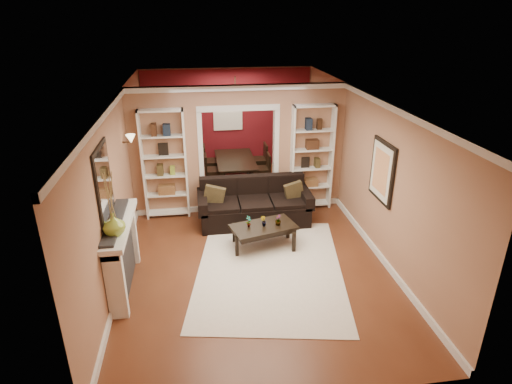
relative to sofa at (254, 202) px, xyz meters
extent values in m
plane|color=brown|center=(-0.23, -0.45, -0.45)|extent=(8.00, 8.00, 0.00)
plane|color=white|center=(-0.23, -0.45, 2.25)|extent=(8.00, 8.00, 0.00)
plane|color=#AA775A|center=(-0.23, 3.55, 0.90)|extent=(8.00, 0.00, 8.00)
plane|color=#AA775A|center=(-0.23, -4.45, 0.90)|extent=(8.00, 0.00, 8.00)
plane|color=#AA775A|center=(-2.48, -0.45, 0.90)|extent=(0.00, 8.00, 8.00)
plane|color=#AA775A|center=(2.02, -0.45, 0.90)|extent=(0.00, 8.00, 8.00)
cube|color=#AA775A|center=(-0.23, 0.75, 0.90)|extent=(4.50, 0.15, 2.70)
cube|color=maroon|center=(-0.23, 3.52, 0.87)|extent=(4.44, 0.04, 2.64)
cube|color=#8CA5CC|center=(-0.23, 3.48, 1.10)|extent=(0.78, 0.03, 0.98)
cube|color=silver|center=(0.01, -1.77, -0.44)|extent=(2.97, 3.76, 0.01)
cube|color=black|center=(0.00, 0.00, 0.00)|extent=(2.30, 0.99, 0.90)
cube|color=brown|center=(-0.82, -0.02, 0.19)|extent=(0.42, 0.19, 0.40)
cube|color=brown|center=(0.82, -0.02, 0.18)|extent=(0.39, 0.16, 0.37)
cube|color=black|center=(0.02, -1.03, -0.23)|extent=(1.28, 0.91, 0.44)
imported|color=#336626|center=(-0.25, -1.03, 0.10)|extent=(0.13, 0.14, 0.22)
imported|color=#336626|center=(0.02, -1.03, 0.08)|extent=(0.13, 0.13, 0.18)
imported|color=#336626|center=(0.29, -1.03, 0.09)|extent=(0.12, 0.12, 0.20)
cube|color=white|center=(-1.78, 0.58, 0.70)|extent=(0.90, 0.30, 2.30)
cube|color=white|center=(1.32, 0.58, 0.70)|extent=(0.90, 0.30, 2.30)
cube|color=white|center=(-2.32, -1.95, 0.13)|extent=(0.32, 1.70, 1.16)
imported|color=olive|center=(-2.32, -2.35, 0.88)|extent=(0.36, 0.36, 0.33)
cube|color=silver|center=(-2.46, -1.95, 1.35)|extent=(0.03, 0.95, 1.10)
cube|color=#FFE0A5|center=(-2.38, 0.10, 1.38)|extent=(0.18, 0.18, 0.22)
cube|color=black|center=(1.98, -1.45, 1.10)|extent=(0.04, 0.85, 1.05)
imported|color=black|center=(-0.12, 2.34, -0.15)|extent=(1.72, 0.96, 0.61)
cube|color=black|center=(-0.67, 2.04, -0.01)|extent=(0.51, 0.51, 0.87)
cube|color=black|center=(0.43, 2.04, -0.04)|extent=(0.54, 0.54, 0.82)
cube|color=black|center=(-0.67, 2.64, 0.01)|extent=(0.47, 0.47, 0.92)
cube|color=black|center=(0.43, 2.64, 0.00)|extent=(0.50, 0.50, 0.90)
cube|color=#3A281A|center=(-0.23, 2.25, 1.57)|extent=(0.50, 0.50, 0.30)
camera|label=1|loc=(-1.11, -7.88, 3.63)|focal=30.00mm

